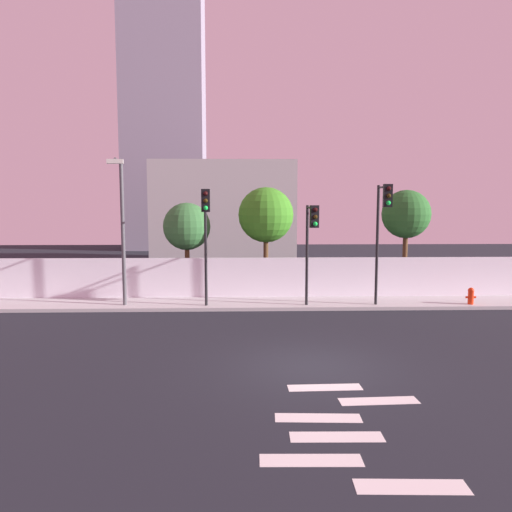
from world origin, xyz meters
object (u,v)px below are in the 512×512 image
at_px(roadside_tree_midleft, 266,215).
at_px(roadside_tree_midright, 406,215).
at_px(roadside_tree_leftmost, 187,227).
at_px(traffic_light_left, 383,219).
at_px(traffic_light_right, 311,233).
at_px(fire_hydrant, 471,295).
at_px(traffic_light_center, 206,222).
at_px(street_lamp_curbside, 122,220).

xyz_separation_m(roadside_tree_midleft, roadside_tree_midright, (6.83, 0.00, 0.02)).
relative_size(roadside_tree_leftmost, roadside_tree_midright, 0.88).
bearing_deg(roadside_tree_midleft, roadside_tree_leftmost, -180.00).
height_order(traffic_light_left, roadside_tree_leftmost, traffic_light_left).
bearing_deg(traffic_light_right, roadside_tree_leftmost, 145.68).
xyz_separation_m(fire_hydrant, roadside_tree_midleft, (-8.64, 3.31, 3.34)).
distance_m(traffic_light_center, street_lamp_curbside, 3.52).
bearing_deg(street_lamp_curbside, roadside_tree_midright, 14.52).
bearing_deg(roadside_tree_leftmost, roadside_tree_midright, 0.00).
bearing_deg(traffic_light_left, traffic_light_center, 179.39).
bearing_deg(fire_hydrant, roadside_tree_leftmost, 165.13).
xyz_separation_m(street_lamp_curbside, fire_hydrant, (14.75, 0.05, -3.25)).
bearing_deg(fire_hydrant, roadside_tree_midleft, 159.05).
height_order(street_lamp_curbside, roadside_tree_midright, street_lamp_curbside).
relative_size(fire_hydrant, roadside_tree_midleft, 0.14).
bearing_deg(roadside_tree_leftmost, roadside_tree_midleft, 0.00).
bearing_deg(roadside_tree_leftmost, street_lamp_curbside, -124.39).
relative_size(traffic_light_left, traffic_light_right, 1.20).
bearing_deg(traffic_light_right, roadside_tree_midright, 36.03).
distance_m(roadside_tree_midleft, roadside_tree_midright, 6.83).
height_order(roadside_tree_leftmost, roadside_tree_midright, roadside_tree_midright).
bearing_deg(traffic_light_right, traffic_light_center, -178.91).
bearing_deg(traffic_light_right, traffic_light_left, -3.15).
height_order(traffic_light_left, roadside_tree_midleft, roadside_tree_midleft).
height_order(traffic_light_center, street_lamp_curbside, street_lamp_curbside).
bearing_deg(traffic_light_left, street_lamp_curbside, 177.02).
height_order(fire_hydrant, roadside_tree_midleft, roadside_tree_midleft).
xyz_separation_m(traffic_light_right, roadside_tree_leftmost, (-5.49, 3.75, 0.08)).
xyz_separation_m(traffic_light_center, fire_hydrant, (11.26, 0.52, -3.15)).
distance_m(fire_hydrant, roadside_tree_leftmost, 13.18).
height_order(traffic_light_right, street_lamp_curbside, street_lamp_curbside).
relative_size(street_lamp_curbside, roadside_tree_midright, 1.18).
bearing_deg(roadside_tree_midright, roadside_tree_midleft, 180.00).
bearing_deg(traffic_light_center, fire_hydrant, 2.67).
relative_size(traffic_light_right, fire_hydrant, 5.88).
distance_m(traffic_light_left, traffic_light_right, 2.95).
xyz_separation_m(traffic_light_right, roadside_tree_midright, (5.16, 3.75, 0.65)).
bearing_deg(roadside_tree_leftmost, fire_hydrant, -14.87).
distance_m(traffic_light_right, roadside_tree_midleft, 4.16).
bearing_deg(roadside_tree_midright, traffic_light_left, -120.13).
relative_size(traffic_light_center, roadside_tree_midleft, 0.93).
distance_m(fire_hydrant, roadside_tree_midright, 5.05).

